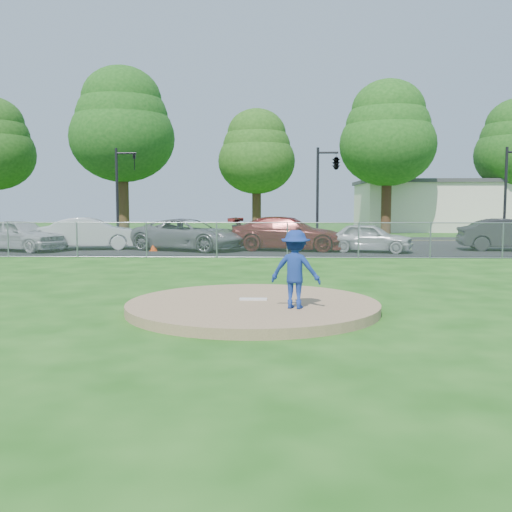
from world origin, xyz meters
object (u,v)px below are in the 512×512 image
(parked_car_darkred, at_px, (288,234))
(traffic_cone, at_px, (154,244))
(parked_car_pearl, at_px, (369,238))
(pitcher, at_px, (295,269))
(parked_car_silver, at_px, (21,235))
(tree_center, at_px, (257,151))
(parked_car_charcoal, at_px, (509,235))
(traffic_signal_center, at_px, (334,164))
(parked_car_gray, at_px, (189,235))
(tree_left, at_px, (122,124))
(tree_right, at_px, (388,133))
(traffic_signal_left, at_px, (121,186))
(traffic_signal_right, at_px, (510,186))
(parked_car_white, at_px, (91,233))
(commercial_building, at_px, (454,205))

(parked_car_darkred, bearing_deg, traffic_cone, 104.81)
(traffic_cone, distance_m, parked_car_pearl, 10.36)
(pitcher, relative_size, parked_car_silver, 0.34)
(parked_car_pearl, bearing_deg, tree_center, 34.10)
(parked_car_silver, bearing_deg, tree_center, -6.17)
(tree_center, height_order, pitcher, tree_center)
(parked_car_charcoal, bearing_deg, traffic_signal_center, 61.26)
(parked_car_gray, bearing_deg, tree_left, 48.74)
(traffic_cone, relative_size, parked_car_darkred, 0.12)
(tree_center, distance_m, traffic_signal_center, 13.12)
(parked_car_gray, bearing_deg, pitcher, -141.01)
(tree_right, relative_size, traffic_cone, 16.64)
(tree_right, bearing_deg, parked_car_charcoal, -79.48)
(traffic_signal_left, bearing_deg, traffic_signal_right, 0.00)
(traffic_signal_center, distance_m, parked_car_charcoal, 10.59)
(traffic_signal_right, distance_m, parked_car_silver, 27.09)
(tree_center, distance_m, traffic_signal_left, 14.63)
(traffic_signal_left, bearing_deg, tree_right, 29.38)
(parked_car_silver, xyz_separation_m, parked_car_white, (3.05, 1.19, 0.02))
(traffic_signal_right, distance_m, parked_car_darkred, 14.67)
(pitcher, relative_size, parked_car_charcoal, 0.33)
(commercial_building, xyz_separation_m, parked_car_pearl, (-11.05, -22.95, -1.46))
(traffic_signal_left, height_order, parked_car_pearl, traffic_signal_left)
(commercial_building, distance_m, parked_car_darkred, 26.64)
(traffic_cone, xyz_separation_m, parked_car_pearl, (10.35, -0.25, 0.34))
(tree_right, bearing_deg, parked_car_white, -138.45)
(parked_car_pearl, bearing_deg, tree_left, 61.67)
(traffic_signal_left, xyz_separation_m, parked_car_silver, (-3.06, -6.95, -2.57))
(tree_left, relative_size, traffic_signal_center, 2.24)
(tree_left, height_order, pitcher, tree_left)
(traffic_signal_right, bearing_deg, tree_center, 141.78)
(parked_car_darkred, bearing_deg, parked_car_gray, 100.56)
(traffic_cone, bearing_deg, parked_car_darkred, 5.61)
(tree_left, distance_m, parked_car_darkred, 20.71)
(tree_center, height_order, traffic_cone, tree_center)
(commercial_building, relative_size, traffic_signal_left, 2.93)
(tree_left, bearing_deg, parked_car_silver, -92.94)
(parked_car_gray, bearing_deg, tree_right, -15.00)
(parked_car_white, bearing_deg, traffic_signal_center, -77.41)
(tree_right, relative_size, parked_car_gray, 2.08)
(tree_right, xyz_separation_m, traffic_signal_right, (5.24, -10.00, -4.29))
(tree_left, relative_size, parked_car_silver, 2.74)
(tree_right, bearing_deg, parked_car_gray, -128.29)
(parked_car_white, bearing_deg, pitcher, -162.09)
(traffic_signal_right, xyz_separation_m, pitcher, (-13.36, -22.74, -2.38))
(commercial_building, relative_size, parked_car_darkred, 2.88)
(pitcher, distance_m, parked_car_pearl, 16.30)
(parked_car_darkred, bearing_deg, tree_right, -16.91)
(tree_center, height_order, parked_car_darkred, tree_center)
(parked_car_darkred, bearing_deg, traffic_signal_center, -15.92)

